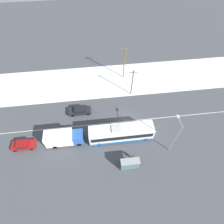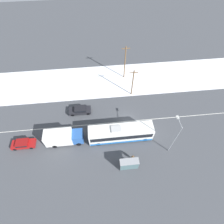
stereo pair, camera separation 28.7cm
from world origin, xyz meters
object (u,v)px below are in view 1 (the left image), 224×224
(utility_pole_snowlot, at_px, (124,62))
(utility_pole_roadside, at_px, (132,82))
(parked_car_near_truck, at_px, (23,145))
(bus_shelter, at_px, (130,164))
(city_bus, at_px, (121,133))
(box_truck, at_px, (63,138))
(sedan_car, at_px, (80,110))
(pedestrian_at_stop, at_px, (133,157))
(streetlamp, at_px, (176,135))

(utility_pole_snowlot, bearing_deg, utility_pole_roadside, -81.40)
(parked_car_near_truck, xyz_separation_m, bus_shelter, (18.78, -6.20, 0.95))
(city_bus, relative_size, box_truck, 1.72)
(box_truck, bearing_deg, sedan_car, 66.15)
(parked_car_near_truck, relative_size, pedestrian_at_stop, 2.61)
(streetlamp, bearing_deg, parked_car_near_truck, 172.83)
(box_truck, relative_size, parked_car_near_truck, 1.61)
(sedan_car, relative_size, utility_pole_snowlot, 0.52)
(city_bus, bearing_deg, parked_car_near_truck, 179.30)
(pedestrian_at_stop, xyz_separation_m, utility_pole_roadside, (2.39, 15.34, 2.68))
(bus_shelter, bearing_deg, utility_pole_snowlot, 83.93)
(sedan_car, height_order, pedestrian_at_stop, pedestrian_at_stop)
(pedestrian_at_stop, xyz_separation_m, streetlamp, (6.84, 1.40, 4.08))
(box_truck, bearing_deg, streetlamp, -10.06)
(utility_pole_snowlot, bearing_deg, parked_car_near_truck, -142.33)
(pedestrian_at_stop, relative_size, bus_shelter, 0.51)
(parked_car_near_truck, bearing_deg, utility_pole_roadside, 25.68)
(pedestrian_at_stop, bearing_deg, streetlamp, 11.59)
(bus_shelter, distance_m, streetlamp, 8.91)
(pedestrian_at_stop, distance_m, utility_pole_snowlot, 21.43)
(streetlamp, distance_m, utility_pole_snowlot, 20.40)
(city_bus, distance_m, sedan_car, 10.31)
(utility_pole_roadside, bearing_deg, city_bus, -109.92)
(city_bus, xyz_separation_m, utility_pole_roadside, (3.92, 10.82, 1.94))
(box_truck, relative_size, streetlamp, 0.84)
(utility_pole_snowlot, bearing_deg, city_bus, -100.44)
(bus_shelter, distance_m, utility_pole_snowlot, 22.85)
(city_bus, height_order, pedestrian_at_stop, city_bus)
(streetlamp, bearing_deg, sedan_car, 148.12)
(sedan_car, height_order, streetlamp, streetlamp)
(pedestrian_at_stop, xyz_separation_m, utility_pole_snowlot, (1.52, 21.08, 3.53))
(utility_pole_roadside, bearing_deg, box_truck, -143.87)
(utility_pole_snowlot, bearing_deg, pedestrian_at_stop, -94.12)
(sedan_car, distance_m, utility_pole_roadside, 12.56)
(pedestrian_at_stop, bearing_deg, box_truck, 158.52)
(sedan_car, distance_m, parked_car_near_truck, 12.40)
(pedestrian_at_stop, xyz_separation_m, bus_shelter, (-0.88, -1.46, 0.68))
(city_bus, xyz_separation_m, sedan_car, (-7.65, 6.85, -0.92))
(pedestrian_at_stop, bearing_deg, bus_shelter, -121.05)
(box_truck, height_order, sedan_car, box_truck)
(parked_car_near_truck, bearing_deg, box_truck, 0.18)
(city_bus, relative_size, parked_car_near_truck, 2.78)
(city_bus, distance_m, utility_pole_roadside, 11.67)
(city_bus, xyz_separation_m, parked_car_near_truck, (-18.12, 0.22, -1.01))
(sedan_car, bearing_deg, utility_pole_roadside, -161.06)
(parked_car_near_truck, bearing_deg, city_bus, -0.70)
(parked_car_near_truck, xyz_separation_m, utility_pole_snowlot, (21.17, 16.35, 3.80))
(utility_pole_snowlot, bearing_deg, bus_shelter, -96.07)
(bus_shelter, bearing_deg, sedan_car, 122.90)
(parked_car_near_truck, relative_size, utility_pole_snowlot, 0.49)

